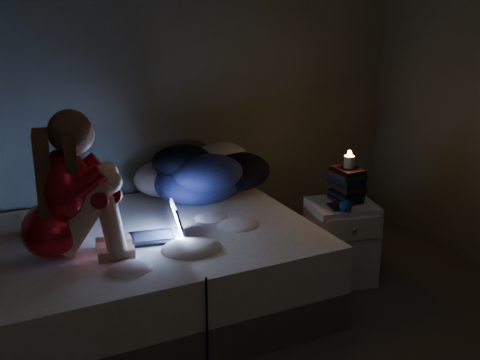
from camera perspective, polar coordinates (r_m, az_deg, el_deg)
wall_back at (r=4.34m, az=-6.04°, el=9.53°), size 3.60×0.02×2.60m
bed at (r=3.75m, az=-8.48°, el=-8.59°), size 1.92×1.44×0.53m
pillow at (r=3.64m, az=-20.67°, el=-4.81°), size 0.44×0.31×0.13m
woman at (r=3.24m, az=-17.52°, el=-0.75°), size 0.55×0.40×0.81m
laptop at (r=3.50m, az=-7.96°, el=-3.89°), size 0.34×0.27×0.22m
clothes_pile at (r=4.11m, az=-3.93°, el=0.93°), size 0.81×0.73×0.40m
nightstand at (r=4.15m, az=9.44°, el=-5.74°), size 0.48×0.45×0.55m
book_stack at (r=4.06m, az=10.11°, el=-0.46°), size 0.19×0.25×0.22m
candle at (r=4.01m, az=10.23°, el=1.59°), size 0.07×0.07×0.08m
phone at (r=3.95m, az=9.26°, el=-2.57°), size 0.07×0.14×0.01m
blue_orb at (r=3.89m, az=10.42°, el=-2.40°), size 0.08×0.08×0.08m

